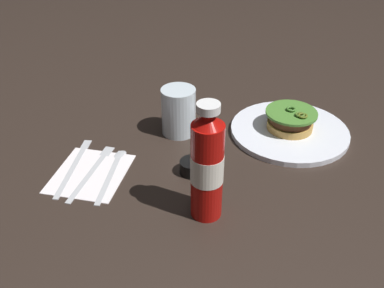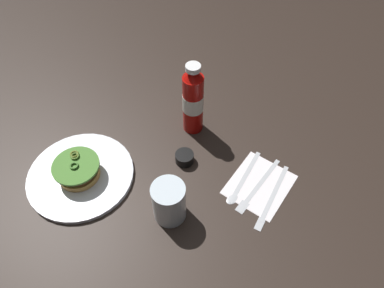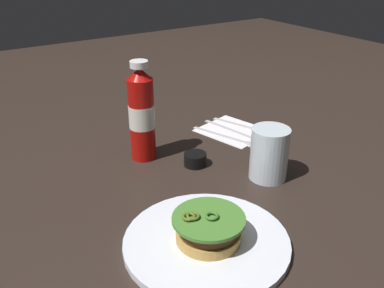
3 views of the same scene
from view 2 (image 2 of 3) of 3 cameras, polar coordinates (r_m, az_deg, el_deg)
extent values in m
plane|color=#2C211B|center=(0.99, -7.65, -4.35)|extent=(3.00, 3.00, 0.00)
cylinder|color=white|center=(1.01, -17.36, -4.79)|extent=(0.28, 0.28, 0.01)
cylinder|color=#C49347|center=(0.99, -17.66, -4.45)|extent=(0.11, 0.11, 0.02)
cylinder|color=#512D19|center=(0.98, -17.89, -3.89)|extent=(0.10, 0.10, 0.02)
cylinder|color=red|center=(0.97, -18.05, -3.52)|extent=(0.09, 0.09, 0.01)
cylinder|color=#477E2E|center=(0.97, -18.14, -3.31)|extent=(0.12, 0.12, 0.01)
torus|color=#56651C|center=(0.98, -18.33, -1.55)|extent=(0.02, 0.02, 0.01)
torus|color=#3F732A|center=(0.96, -18.37, -3.32)|extent=(0.02, 0.02, 0.01)
torus|color=#4B6C25|center=(0.98, -18.25, -1.85)|extent=(0.02, 0.02, 0.01)
cylinder|color=#B00D09|center=(1.01, 0.16, 6.38)|extent=(0.06, 0.06, 0.19)
cone|color=#B00D09|center=(0.93, 0.18, 11.14)|extent=(0.05, 0.05, 0.03)
cylinder|color=white|center=(0.92, 0.18, 12.10)|extent=(0.04, 0.04, 0.01)
cylinder|color=white|center=(1.00, 0.16, 6.72)|extent=(0.06, 0.06, 0.05)
cylinder|color=silver|center=(0.86, -3.69, -9.24)|extent=(0.08, 0.08, 0.11)
cylinder|color=black|center=(0.99, -1.21, -2.19)|extent=(0.05, 0.05, 0.03)
cube|color=white|center=(0.97, 10.77, -6.38)|extent=(0.20, 0.18, 0.00)
cube|color=silver|center=(0.97, 8.54, -5.05)|extent=(0.18, 0.07, 0.00)
ellipsoid|color=silver|center=(0.93, 6.56, -8.57)|extent=(0.04, 0.03, 0.00)
cube|color=silver|center=(0.97, 10.80, -6.27)|extent=(0.20, 0.05, 0.00)
cube|color=silver|center=(0.92, 8.07, -9.85)|extent=(0.04, 0.03, 0.00)
cube|color=silver|center=(0.96, 13.09, -7.50)|extent=(0.18, 0.08, 0.00)
cube|color=silver|center=(0.92, 11.35, -11.28)|extent=(0.08, 0.04, 0.00)
camera|label=1|loc=(1.31, 15.06, 39.49)|focal=40.61mm
camera|label=3|loc=(1.05, -57.23, 9.22)|focal=39.84mm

